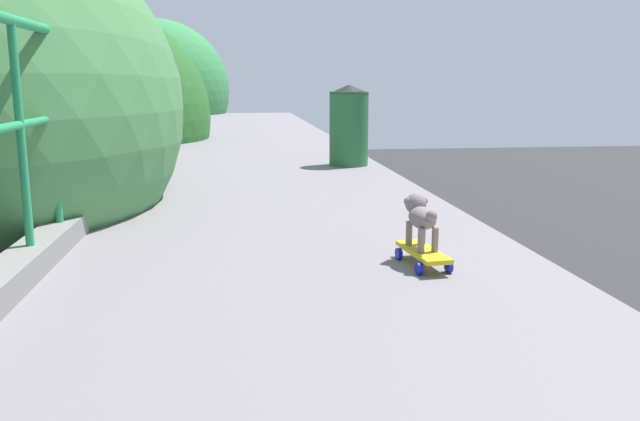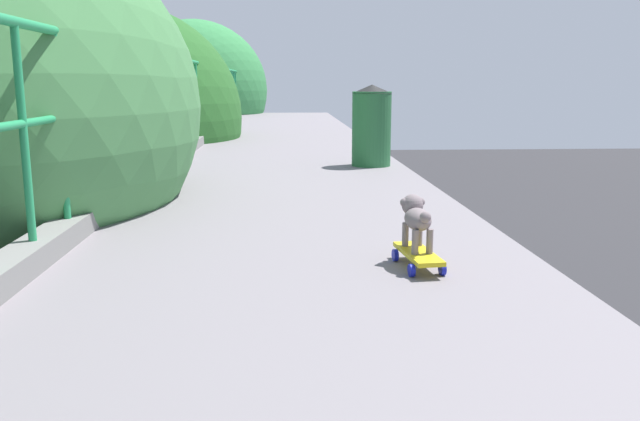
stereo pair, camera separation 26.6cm
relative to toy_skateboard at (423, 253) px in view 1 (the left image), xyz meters
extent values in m
cube|color=black|center=(-0.70, -1.35, -0.07)|extent=(2.81, 0.06, 0.00)
cylinder|color=#259558|center=(-2.08, 0.18, 0.64)|extent=(0.04, 0.04, 1.15)
cylinder|color=#259558|center=(-2.08, 0.77, 0.64)|extent=(0.04, 0.04, 1.15)
cylinder|color=#259558|center=(-2.08, 1.36, 0.64)|extent=(0.04, 0.04, 1.15)
cylinder|color=#259558|center=(-2.08, 1.95, 0.64)|extent=(0.04, 0.04, 1.15)
cylinder|color=#259558|center=(-2.08, 2.54, 0.64)|extent=(0.04, 0.04, 1.15)
cylinder|color=#259558|center=(-2.08, 3.13, 0.64)|extent=(0.04, 0.04, 1.15)
cylinder|color=#259558|center=(-2.08, 3.72, 0.64)|extent=(0.04, 0.04, 1.15)
cylinder|color=#259558|center=(-2.08, 4.31, 0.64)|extent=(0.04, 0.04, 1.15)
cylinder|color=#259558|center=(-2.08, 4.90, 0.64)|extent=(0.04, 0.04, 1.15)
cylinder|color=#259558|center=(-2.08, 5.50, 0.64)|extent=(0.04, 0.04, 1.15)
cylinder|color=#259558|center=(-2.08, 6.09, 0.64)|extent=(0.04, 0.04, 1.15)
cylinder|color=#259558|center=(-2.08, 6.68, 0.64)|extent=(0.04, 0.04, 1.15)
cylinder|color=#259558|center=(-2.08, 7.27, 0.64)|extent=(0.04, 0.04, 1.15)
cylinder|color=#259558|center=(-2.08, 7.86, 0.64)|extent=(0.04, 0.04, 1.15)
cylinder|color=#259558|center=(-2.08, 8.45, 0.64)|extent=(0.04, 0.04, 1.15)
cylinder|color=#259558|center=(-2.08, 9.04, 0.64)|extent=(0.04, 0.04, 1.15)
cylinder|color=#259558|center=(-2.08, 9.63, 0.64)|extent=(0.04, 0.04, 1.15)
cylinder|color=#259558|center=(-2.08, 10.22, 0.64)|extent=(0.04, 0.04, 1.15)
cylinder|color=#259558|center=(-2.08, 10.81, 0.64)|extent=(0.04, 0.04, 1.15)
cylinder|color=#259558|center=(-2.08, 11.40, 0.64)|extent=(0.04, 0.04, 1.15)
cylinder|color=#259558|center=(-2.08, 11.99, 0.64)|extent=(0.04, 0.04, 1.15)
cylinder|color=#259558|center=(-2.08, 12.58, 0.64)|extent=(0.04, 0.04, 1.15)
cylinder|color=#259558|center=(-2.08, 13.17, 0.64)|extent=(0.04, 0.04, 1.15)
cylinder|color=#259558|center=(-2.08, 13.76, 0.64)|extent=(0.04, 0.04, 1.15)
cylinder|color=#259558|center=(-2.08, 14.35, 0.64)|extent=(0.04, 0.04, 1.15)
cylinder|color=#259558|center=(-2.08, 14.94, 0.64)|extent=(0.04, 0.04, 1.15)
cylinder|color=#259558|center=(-2.08, 15.53, 0.64)|extent=(0.04, 0.04, 1.15)
cylinder|color=#259558|center=(-2.08, 16.12, 0.64)|extent=(0.04, 0.04, 1.15)
cylinder|color=#259558|center=(-2.08, 16.71, 0.64)|extent=(0.04, 0.04, 1.15)
cylinder|color=#4E341F|center=(-3.63, 8.59, -3.19)|extent=(0.41, 0.41, 4.55)
ellipsoid|color=#286026|center=(-3.63, 8.59, 0.28)|extent=(4.35, 4.35, 4.01)
cylinder|color=#4E3A21|center=(-3.51, 18.15, -3.04)|extent=(0.56, 0.56, 4.85)
ellipsoid|color=#368446|center=(-3.51, 18.15, 0.65)|extent=(4.59, 4.59, 4.41)
cube|color=gold|center=(0.00, 0.00, 0.01)|extent=(0.20, 0.48, 0.02)
cylinder|color=#151DB3|center=(0.07, 0.16, -0.04)|extent=(0.03, 0.07, 0.07)
cylinder|color=#151DB3|center=(-0.10, 0.14, -0.04)|extent=(0.03, 0.07, 0.07)
cylinder|color=#151DB3|center=(0.10, -0.14, -0.04)|extent=(0.03, 0.07, 0.07)
cylinder|color=#151DB3|center=(-0.07, -0.16, -0.04)|extent=(0.03, 0.07, 0.07)
cylinder|color=slate|center=(0.03, 0.13, 0.09)|extent=(0.04, 0.04, 0.13)
cylinder|color=slate|center=(-0.05, 0.12, 0.09)|extent=(0.04, 0.04, 0.13)
cylinder|color=slate|center=(0.05, -0.05, 0.09)|extent=(0.04, 0.04, 0.13)
cylinder|color=slate|center=(-0.03, -0.06, 0.09)|extent=(0.04, 0.04, 0.13)
ellipsoid|color=slate|center=(0.00, 0.03, 0.19)|extent=(0.16, 0.25, 0.12)
sphere|color=slate|center=(-0.01, 0.13, 0.25)|extent=(0.12, 0.12, 0.12)
ellipsoid|color=gray|center=(-0.02, 0.19, 0.24)|extent=(0.05, 0.06, 0.04)
sphere|color=slate|center=(0.03, 0.14, 0.26)|extent=(0.05, 0.05, 0.05)
sphere|color=slate|center=(-0.06, 0.13, 0.26)|extent=(0.05, 0.05, 0.05)
sphere|color=slate|center=(0.01, -0.09, 0.23)|extent=(0.06, 0.06, 0.06)
cylinder|color=#286639|center=(0.33, 4.36, 0.37)|extent=(0.46, 0.46, 0.87)
cone|color=black|center=(0.33, 4.36, 0.83)|extent=(0.47, 0.47, 0.10)
camera|label=1|loc=(-0.98, -3.33, 0.91)|focal=36.69mm
camera|label=2|loc=(-0.72, -3.36, 0.91)|focal=36.69mm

